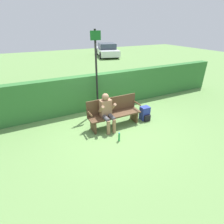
{
  "coord_description": "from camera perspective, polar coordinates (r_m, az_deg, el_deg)",
  "views": [
    {
      "loc": [
        -2.31,
        -4.46,
        3.04
      ],
      "look_at": [
        -0.15,
        -0.1,
        0.59
      ],
      "focal_mm": 28.0,
      "sensor_mm": 36.0,
      "label": 1
    }
  ],
  "objects": [
    {
      "name": "hedge_back",
      "position": [
        6.91,
        -5.25,
        6.67
      ],
      "size": [
        12.0,
        0.35,
        1.36
      ],
      "color": "#337033",
      "rests_on": "ground"
    },
    {
      "name": "parked_car",
      "position": [
        19.43,
        -1.66,
        19.57
      ],
      "size": [
        2.85,
        4.68,
        1.29
      ],
      "rotation": [
        0.0,
        0.0,
        1.32
      ],
      "color": "silver",
      "rests_on": "ground"
    },
    {
      "name": "signpost",
      "position": [
        6.27,
        -5.11,
        13.76
      ],
      "size": [
        0.36,
        0.09,
        2.92
      ],
      "color": "black",
      "rests_on": "ground"
    },
    {
      "name": "water_bottle",
      "position": [
        5.09,
        2.34,
        -8.16
      ],
      "size": [
        0.06,
        0.06,
        0.28
      ],
      "color": "green",
      "rests_on": "ground"
    },
    {
      "name": "ground_plane",
      "position": [
        5.87,
        0.88,
        -4.45
      ],
      "size": [
        40.0,
        40.0,
        0.0
      ],
      "primitive_type": "plane",
      "color": "#668E4C"
    },
    {
      "name": "person_seated",
      "position": [
        5.4,
        -1.67,
        0.46
      ],
      "size": [
        0.49,
        0.57,
        1.18
      ],
      "color": "#997051",
      "rests_on": "ground"
    },
    {
      "name": "backpack",
      "position": [
        6.25,
        10.7,
        -0.5
      ],
      "size": [
        0.3,
        0.34,
        0.48
      ],
      "color": "#283893",
      "rests_on": "ground"
    },
    {
      "name": "park_bench",
      "position": [
        5.7,
        0.57,
        -0.06
      ],
      "size": [
        1.75,
        0.45,
        0.95
      ],
      "color": "#513823",
      "rests_on": "ground"
    }
  ]
}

